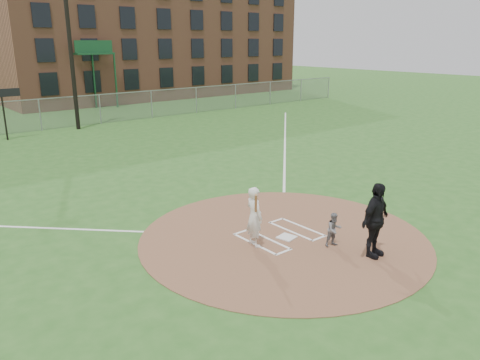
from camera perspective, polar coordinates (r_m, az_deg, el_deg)
ground at (r=13.91m, az=5.29°, el=-6.97°), size 140.00×140.00×0.00m
dirt_circle at (r=13.90m, az=5.29°, el=-6.93°), size 8.40×8.40×0.02m
home_plate at (r=13.84m, az=5.71°, el=-6.96°), size 0.55×0.55×0.03m
foul_line_first at (r=26.07m, az=5.50°, el=4.30°), size 17.04×17.04×0.01m
catcher at (r=13.34m, az=11.40°, el=-5.94°), size 0.55×0.47×0.97m
umpire at (r=12.79m, az=16.18°, el=-4.74°), size 1.24×0.61×2.03m
batters_boxes at (r=14.00m, az=4.86°, el=-6.69°), size 2.08×1.88×0.01m
batter_at_plate at (r=12.98m, az=1.75°, el=-4.47°), size 0.77×0.98×1.78m
outfield_fence at (r=32.59m, az=-23.18°, el=7.33°), size 56.08×0.08×2.03m
brick_warehouse at (r=53.24m, az=-12.04°, el=18.43°), size 30.00×17.17×15.00m
light_pole at (r=31.96m, az=-20.25°, el=17.59°), size 1.20×0.30×12.22m
scoreboard_sign at (r=30.07m, az=-27.04°, el=8.83°), size 2.00×0.10×2.93m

